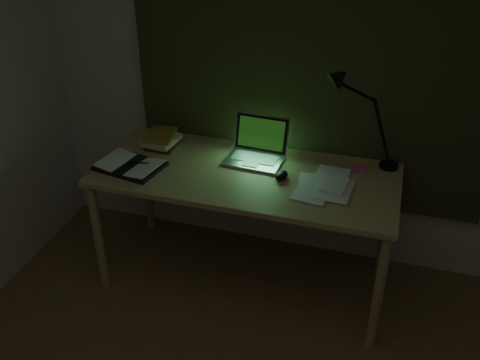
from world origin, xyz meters
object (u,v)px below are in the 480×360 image
(desk, at_px, (246,228))
(open_textbook, at_px, (130,165))
(laptop, at_px, (254,144))
(desk_lamp, at_px, (396,121))
(loose_papers, at_px, (327,182))
(book_stack, at_px, (162,139))

(desk, relative_size, open_textbook, 4.72)
(desk, xyz_separation_m, open_textbook, (-0.67, -0.14, 0.42))
(laptop, relative_size, desk_lamp, 0.63)
(desk, xyz_separation_m, laptop, (0.01, 0.14, 0.52))
(laptop, bearing_deg, desk, -89.94)
(desk, distance_m, laptop, 0.54)
(desk, relative_size, laptop, 4.63)
(open_textbook, bearing_deg, desk_lamp, 27.32)
(laptop, relative_size, loose_papers, 1.19)
(book_stack, bearing_deg, laptop, -3.73)
(desk, bearing_deg, open_textbook, -167.95)
(desk, bearing_deg, book_stack, 163.60)
(open_textbook, distance_m, desk_lamp, 1.56)
(desk_lamp, bearing_deg, laptop, -171.58)
(book_stack, distance_m, desk_lamp, 1.43)
(book_stack, xyz_separation_m, loose_papers, (1.08, -0.17, -0.04))
(laptop, xyz_separation_m, loose_papers, (0.46, -0.12, -0.11))
(laptop, bearing_deg, desk_lamp, 15.60)
(loose_papers, bearing_deg, book_stack, 171.31)
(laptop, bearing_deg, book_stack, 179.71)
(laptop, height_order, book_stack, laptop)
(book_stack, bearing_deg, desk, -16.40)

